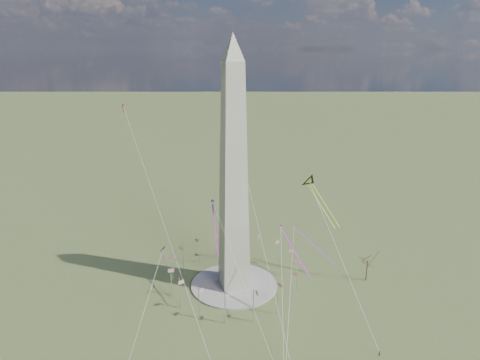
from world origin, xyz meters
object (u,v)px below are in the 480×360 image
object	(u,v)px
washington_monument	(234,176)
kite_delta_black	(311,184)
tree_near	(368,259)
person_east	(379,354)

from	to	relation	value
washington_monument	kite_delta_black	bearing A→B (deg)	10.27
washington_monument	kite_delta_black	world-z (taller)	washington_monument
tree_near	person_east	bearing A→B (deg)	-117.03
washington_monument	person_east	distance (m)	79.52
tree_near	person_east	world-z (taller)	tree_near
tree_near	kite_delta_black	bearing A→B (deg)	136.36
tree_near	kite_delta_black	size ratio (longest dim) A/B	0.64
person_east	tree_near	bearing A→B (deg)	-119.65
washington_monument	tree_near	bearing A→B (deg)	-12.00
washington_monument	tree_near	xyz separation A→B (m)	(55.42, -11.78, -37.89)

